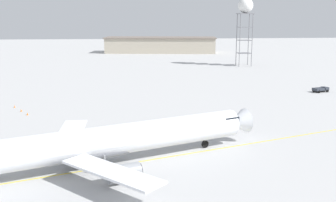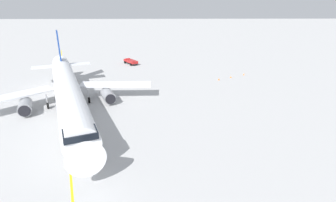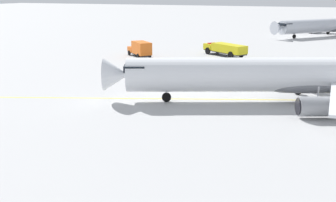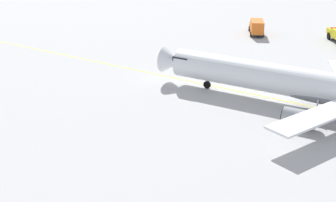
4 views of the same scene
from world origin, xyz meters
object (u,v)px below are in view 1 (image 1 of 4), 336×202
baggage_truck_truck (321,89)px  safety_cone_far (15,106)px  airliner_main (106,142)px  safety_cone_near (27,114)px  safety_cone_mid (21,110)px  radar_tower (245,9)px

baggage_truck_truck → safety_cone_far: (11.16, -73.63, -0.44)m
airliner_main → safety_cone_far: 42.30m
airliner_main → safety_cone_near: airliner_main is taller
baggage_truck_truck → safety_cone_mid: 72.84m
radar_tower → baggage_truck_truck: bearing=4.3°
airliner_main → safety_cone_far: airliner_main is taller
radar_tower → safety_cone_mid: 100.78m
airliner_main → safety_cone_mid: 37.77m
airliner_main → radar_tower: size_ratio=1.66×
airliner_main → safety_cone_mid: size_ratio=78.48×
safety_cone_mid → safety_cone_far: 4.54m
airliner_main → safety_cone_far: bearing=98.3°
radar_tower → airliner_main: bearing=-24.6°
safety_cone_far → safety_cone_near: bearing=31.3°
baggage_truck_truck → safety_cone_near: 71.64m
baggage_truck_truck → airliner_main: bearing=-156.6°
airliner_main → safety_cone_mid: bearing=98.2°
radar_tower → safety_cone_far: bearing=-45.5°
safety_cone_mid → radar_tower: bearing=137.1°
safety_cone_mid → airliner_main: bearing=30.5°
airliner_main → radar_tower: (-104.53, 47.87, 18.88)m
safety_cone_mid → safety_cone_far: size_ratio=1.00×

